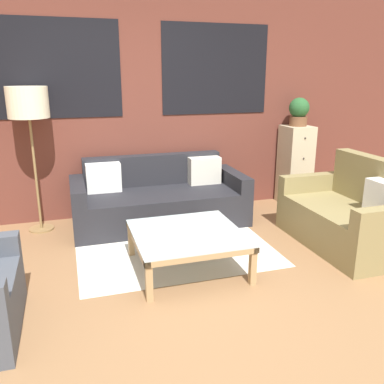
{
  "coord_description": "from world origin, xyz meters",
  "views": [
    {
      "loc": [
        -0.92,
        -2.64,
        1.74
      ],
      "look_at": [
        0.29,
        1.28,
        0.55
      ],
      "focal_mm": 38.0,
      "sensor_mm": 36.0,
      "label": 1
    }
  ],
  "objects_px": {
    "settee_vintage": "(349,217)",
    "floor_lamp": "(28,107)",
    "couch_dark": "(159,200)",
    "drawer_cabinet": "(295,165)",
    "potted_plant": "(299,111)",
    "coffee_table": "(187,237)"
  },
  "relations": [
    {
      "from": "settee_vintage",
      "to": "floor_lamp",
      "type": "bearing_deg",
      "value": 155.61
    },
    {
      "from": "couch_dark",
      "to": "drawer_cabinet",
      "type": "xyz_separation_m",
      "value": [
        1.97,
        0.21,
        0.26
      ]
    },
    {
      "from": "couch_dark",
      "to": "drawer_cabinet",
      "type": "relative_size",
      "value": 1.89
    },
    {
      "from": "settee_vintage",
      "to": "floor_lamp",
      "type": "height_order",
      "value": "floor_lamp"
    },
    {
      "from": "couch_dark",
      "to": "settee_vintage",
      "type": "distance_m",
      "value": 2.15
    },
    {
      "from": "settee_vintage",
      "to": "potted_plant",
      "type": "relative_size",
      "value": 3.78
    },
    {
      "from": "floor_lamp",
      "to": "settee_vintage",
      "type": "bearing_deg",
      "value": -24.39
    },
    {
      "from": "drawer_cabinet",
      "to": "potted_plant",
      "type": "relative_size",
      "value": 2.89
    },
    {
      "from": "settee_vintage",
      "to": "coffee_table",
      "type": "relative_size",
      "value": 1.44
    },
    {
      "from": "floor_lamp",
      "to": "potted_plant",
      "type": "height_order",
      "value": "floor_lamp"
    },
    {
      "from": "drawer_cabinet",
      "to": "coffee_table",
      "type": "bearing_deg",
      "value": -143.06
    },
    {
      "from": "coffee_table",
      "to": "drawer_cabinet",
      "type": "xyz_separation_m",
      "value": [
        2.0,
        1.5,
        0.22
      ]
    },
    {
      "from": "couch_dark",
      "to": "potted_plant",
      "type": "bearing_deg",
      "value": 6.2
    },
    {
      "from": "potted_plant",
      "to": "floor_lamp",
      "type": "bearing_deg",
      "value": -179.11
    },
    {
      "from": "settee_vintage",
      "to": "couch_dark",
      "type": "bearing_deg",
      "value": 144.38
    },
    {
      "from": "couch_dark",
      "to": "floor_lamp",
      "type": "distance_m",
      "value": 1.79
    },
    {
      "from": "couch_dark",
      "to": "coffee_table",
      "type": "height_order",
      "value": "couch_dark"
    },
    {
      "from": "settee_vintage",
      "to": "drawer_cabinet",
      "type": "xyz_separation_m",
      "value": [
        0.22,
        1.47,
        0.23
      ]
    },
    {
      "from": "couch_dark",
      "to": "drawer_cabinet",
      "type": "height_order",
      "value": "drawer_cabinet"
    },
    {
      "from": "couch_dark",
      "to": "settee_vintage",
      "type": "bearing_deg",
      "value": -35.62
    },
    {
      "from": "drawer_cabinet",
      "to": "potted_plant",
      "type": "xyz_separation_m",
      "value": [
        -0.0,
        0.0,
        0.73
      ]
    },
    {
      "from": "couch_dark",
      "to": "coffee_table",
      "type": "bearing_deg",
      "value": -91.24
    }
  ]
}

